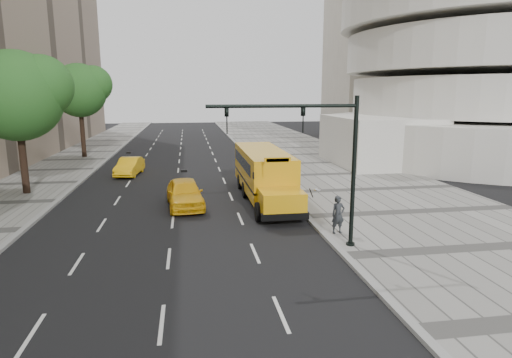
{
  "coord_description": "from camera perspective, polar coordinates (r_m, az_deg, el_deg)",
  "views": [
    {
      "loc": [
        -0.08,
        -26.49,
        6.51
      ],
      "look_at": [
        3.5,
        -4.0,
        1.9
      ],
      "focal_mm": 30.0,
      "sensor_mm": 36.0,
      "label": 1
    }
  ],
  "objects": [
    {
      "name": "tree_b",
      "position": [
        30.69,
        -29.14,
        9.74
      ],
      "size": [
        6.3,
        5.6,
        9.11
      ],
      "color": "black",
      "rests_on": "ground"
    },
    {
      "name": "sidewalk_far",
      "position": [
        29.36,
        -30.65,
        -2.85
      ],
      "size": [
        6.0,
        140.0,
        0.15
      ],
      "primitive_type": "cube",
      "color": "gray",
      "rests_on": "ground"
    },
    {
      "name": "sidewalk_museum",
      "position": [
        29.82,
        15.1,
        -1.42
      ],
      "size": [
        12.0,
        140.0,
        0.15
      ],
      "primitive_type": "cube",
      "color": "gray",
      "rests_on": "ground"
    },
    {
      "name": "curb_museum",
      "position": [
        27.93,
        3.78,
        -1.9
      ],
      "size": [
        0.3,
        140.0,
        0.15
      ],
      "primitive_type": "cube",
      "color": "gray",
      "rests_on": "ground"
    },
    {
      "name": "tree_c",
      "position": [
        46.2,
        -22.39,
        10.93
      ],
      "size": [
        5.89,
        5.23,
        9.35
      ],
      "color": "black",
      "rests_on": "ground"
    },
    {
      "name": "pedestrian",
      "position": [
        19.97,
        10.88,
        -4.69
      ],
      "size": [
        0.69,
        0.5,
        1.76
      ],
      "primitive_type": "imported",
      "rotation": [
        0.0,
        0.0,
        0.13
      ],
      "color": "#2A2E31",
      "rests_on": "sidewalk_museum"
    },
    {
      "name": "school_bus",
      "position": [
        26.59,
        1.02,
        1.16
      ],
      "size": [
        2.96,
        11.56,
        3.19
      ],
      "color": "orange",
      "rests_on": "ground"
    },
    {
      "name": "traffic_signal",
      "position": [
        17.41,
        8.7,
        3.33
      ],
      "size": [
        6.18,
        0.36,
        6.4
      ],
      "color": "black",
      "rests_on": "ground"
    },
    {
      "name": "curb_far",
      "position": [
        28.38,
        -25.01,
        -2.76
      ],
      "size": [
        0.3,
        140.0,
        0.15
      ],
      "primitive_type": "cube",
      "color": "gray",
      "rests_on": "ground"
    },
    {
      "name": "guggenheim",
      "position": [
        54.24,
        25.23,
        17.89
      ],
      "size": [
        33.2,
        42.2,
        35.0
      ],
      "color": "silver",
      "rests_on": "ground"
    },
    {
      "name": "ground",
      "position": [
        27.28,
        -8.62,
        -2.5
      ],
      "size": [
        140.0,
        140.0,
        0.0
      ],
      "primitive_type": "plane",
      "color": "black",
      "rests_on": "ground"
    },
    {
      "name": "taxi_far",
      "position": [
        35.73,
        -16.52,
        1.61
      ],
      "size": [
        2.05,
        4.43,
        1.41
      ],
      "primitive_type": "imported",
      "rotation": [
        0.0,
        0.0,
        -0.14
      ],
      "color": "#F1B210",
      "rests_on": "ground"
    },
    {
      "name": "taxi_near",
      "position": [
        24.99,
        -9.48,
        -1.87
      ],
      "size": [
        2.38,
        4.99,
        1.65
      ],
      "primitive_type": "imported",
      "rotation": [
        0.0,
        0.0,
        0.09
      ],
      "color": "#F1B210",
      "rests_on": "ground"
    }
  ]
}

